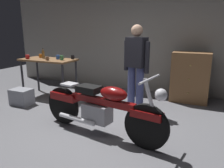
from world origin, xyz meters
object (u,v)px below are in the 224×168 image
(mug_green_speckled, at_px, (62,58))
(mug_orange_travel, at_px, (41,56))
(motorcycle, at_px, (100,107))
(wooden_dresser, at_px, (190,77))
(mug_blue_enamel, at_px, (58,57))
(mug_black_matte, at_px, (73,57))
(mug_red_diner, at_px, (27,57))
(storage_bin, at_px, (22,97))
(bottle, at_px, (43,54))
(person_standing, at_px, (136,65))
(mug_brown_stoneware, at_px, (47,58))

(mug_green_speckled, distance_m, mug_orange_travel, 0.74)
(motorcycle, height_order, mug_orange_travel, motorcycle)
(wooden_dresser, distance_m, mug_blue_enamel, 3.02)
(wooden_dresser, xyz_separation_m, mug_black_matte, (-2.57, -0.71, 0.40))
(motorcycle, xyz_separation_m, mug_red_diner, (-2.48, 1.12, 0.50))
(mug_blue_enamel, bearing_deg, mug_red_diner, -160.86)
(mug_green_speckled, bearing_deg, storage_bin, -127.68)
(storage_bin, distance_m, mug_red_diner, 1.01)
(mug_blue_enamel, bearing_deg, bottle, -176.58)
(motorcycle, height_order, storage_bin, motorcycle)
(motorcycle, distance_m, storage_bin, 2.27)
(person_standing, distance_m, mug_red_diner, 2.64)
(storage_bin, bearing_deg, mug_black_matte, 55.15)
(motorcycle, xyz_separation_m, mug_orange_travel, (-2.35, 1.41, 0.50))
(motorcycle, relative_size, mug_red_diner, 18.03)
(storage_bin, height_order, mug_orange_travel, mug_orange_travel)
(bottle, bearing_deg, mug_red_diner, -143.27)
(mug_black_matte, bearing_deg, mug_green_speckled, -115.45)
(mug_orange_travel, bearing_deg, mug_red_diner, -115.23)
(person_standing, xyz_separation_m, mug_brown_stoneware, (-2.05, -0.10, 0.02))
(person_standing, height_order, mug_orange_travel, person_standing)
(motorcycle, bearing_deg, storage_bin, 174.83)
(motorcycle, bearing_deg, person_standing, 91.85)
(motorcycle, xyz_separation_m, mug_green_speckled, (-1.62, 1.28, 0.50))
(storage_bin, bearing_deg, bottle, 90.84)
(mug_black_matte, bearing_deg, person_standing, -10.90)
(mug_red_diner, height_order, mug_brown_stoneware, mug_red_diner)
(mug_orange_travel, bearing_deg, person_standing, -4.56)
(mug_green_speckled, bearing_deg, person_standing, -2.19)
(mug_blue_enamel, xyz_separation_m, mug_orange_travel, (-0.55, 0.05, -0.00))
(person_standing, xyz_separation_m, bottle, (-2.35, 0.13, 0.07))
(motorcycle, bearing_deg, mug_red_diner, 164.70)
(person_standing, xyz_separation_m, mug_red_diner, (-2.64, -0.09, 0.02))
(person_standing, xyz_separation_m, wooden_dresser, (0.92, 1.03, -0.38))
(mug_red_diner, bearing_deg, wooden_dresser, 17.50)
(mug_green_speckled, bearing_deg, mug_blue_enamel, 154.23)
(wooden_dresser, xyz_separation_m, bottle, (-3.27, -0.91, 0.45))
(storage_bin, relative_size, mug_green_speckled, 3.96)
(person_standing, bearing_deg, mug_brown_stoneware, 20.23)
(mug_blue_enamel, bearing_deg, storage_bin, -115.69)
(mug_green_speckled, xyz_separation_m, mug_brown_stoneware, (-0.27, -0.17, -0.01))
(wooden_dresser, distance_m, mug_green_speckled, 2.89)
(person_standing, height_order, storage_bin, person_standing)
(person_standing, height_order, mug_blue_enamel, person_standing)
(motorcycle, bearing_deg, mug_orange_travel, 158.02)
(wooden_dresser, distance_m, mug_red_diner, 3.75)
(wooden_dresser, height_order, mug_brown_stoneware, wooden_dresser)
(mug_brown_stoneware, bearing_deg, mug_blue_enamel, 67.93)
(bottle, bearing_deg, storage_bin, -89.16)
(mug_green_speckled, xyz_separation_m, bottle, (-0.57, 0.06, 0.04))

